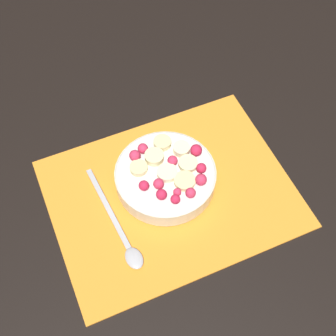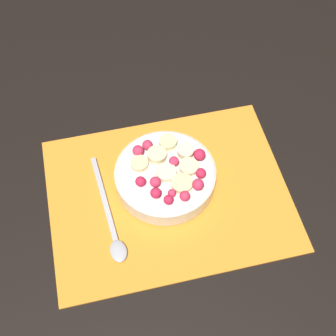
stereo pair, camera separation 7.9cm
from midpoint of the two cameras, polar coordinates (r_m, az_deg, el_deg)
The scene contains 4 objects.
ground_plane at distance 0.83m, azimuth -2.38°, elevation -3.39°, with size 3.00×3.00×0.00m, color black.
placemat at distance 0.83m, azimuth -2.38°, elevation -3.28°, with size 0.42×0.32×0.01m.
fruit_bowl at distance 0.82m, azimuth -2.73°, elevation -0.94°, with size 0.18×0.18×0.06m.
spoon at distance 0.79m, azimuth -8.43°, elevation -8.47°, with size 0.03×0.21×0.01m.
Camera 1 is at (-0.17, -0.38, 0.72)m, focal length 50.00 mm.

